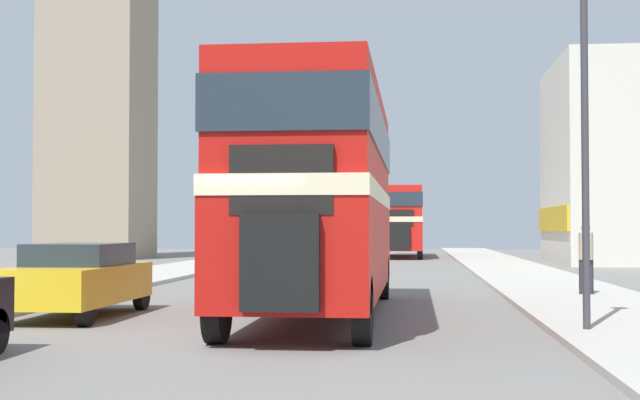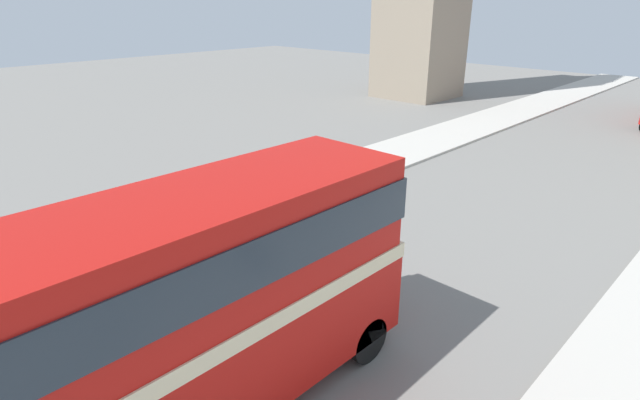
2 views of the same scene
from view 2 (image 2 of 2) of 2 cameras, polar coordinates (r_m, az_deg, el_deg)
The scene contains 2 objects.
double_decker_bus at distance 8.40m, azimuth -20.08°, elevation -13.12°, with size 2.51×10.72×4.40m.
car_parked_mid at distance 13.12m, azimuth -31.37°, elevation -11.34°, with size 1.82×4.18×1.44m.
Camera 2 is at (7.43, 1.48, 7.24)m, focal length 28.00 mm.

